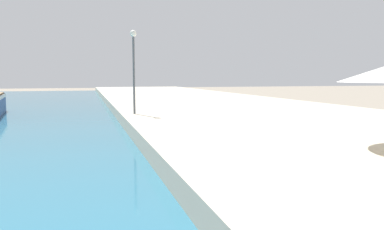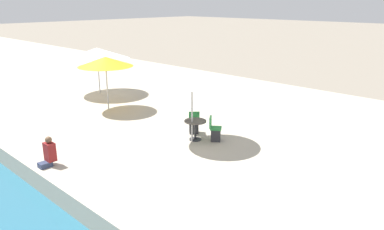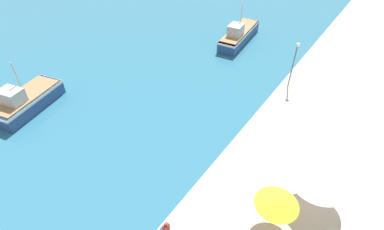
{
  "view_description": "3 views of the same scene",
  "coord_description": "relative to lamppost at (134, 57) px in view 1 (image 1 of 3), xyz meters",
  "views": [
    {
      "loc": [
        -1.84,
        7.13,
        2.73
      ],
      "look_at": [
        1.5,
        18.86,
        1.47
      ],
      "focal_mm": 35.0,
      "sensor_mm": 36.0,
      "label": 1
    },
    {
      "loc": [
        -4.11,
        -1.65,
        5.56
      ],
      "look_at": [
        5.06,
        7.12,
        1.67
      ],
      "focal_mm": 35.0,
      "sensor_mm": 36.0,
      "label": 2
    },
    {
      "loc": [
        7.08,
        2.16,
        17.19
      ],
      "look_at": [
        -4.0,
        18.0,
        1.27
      ],
      "focal_mm": 28.0,
      "sensor_mm": 36.0,
      "label": 3
    }
  ],
  "objects": [
    {
      "name": "lamppost",
      "position": [
        0.0,
        0.0,
        0.0
      ],
      "size": [
        0.36,
        0.36,
        4.56
      ],
      "color": "#565B60",
      "rests_on": "quay_promenade"
    },
    {
      "name": "quay_promenade",
      "position": [
        7.27,
        9.23,
        -3.43
      ],
      "size": [
        16.0,
        90.0,
        0.67
      ],
      "color": "#BCB29E",
      "rests_on": "ground_plane"
    }
  ]
}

